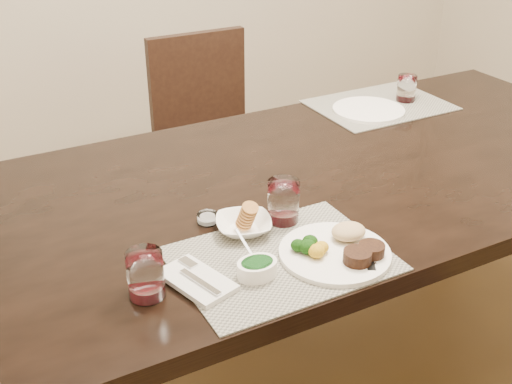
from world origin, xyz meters
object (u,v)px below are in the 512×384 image
chair_far (210,134)px  dinner_plate (340,249)px  cracker_bowl (244,225)px  steak_knife (362,255)px  wine_glass_near (283,203)px  far_plate (369,110)px

chair_far → dinner_plate: bearing=-101.8°
chair_far → cracker_bowl: size_ratio=5.43×
steak_knife → wine_glass_near: wine_glass_near is taller
chair_far → steak_knife: (-0.23, -1.34, 0.26)m
cracker_bowl → chair_far: bearing=69.6°
steak_knife → cracker_bowl: (-0.18, 0.22, 0.01)m
steak_knife → wine_glass_near: (-0.07, 0.22, 0.04)m
steak_knife → dinner_plate: bearing=168.9°
dinner_plate → cracker_bowl: bearing=114.3°
dinner_plate → far_plate: 0.90m
dinner_plate → wine_glass_near: (-0.04, 0.19, 0.03)m
dinner_plate → wine_glass_near: wine_glass_near is taller
cracker_bowl → far_plate: cracker_bowl is taller
chair_far → far_plate: chair_far is taller
dinner_plate → cracker_bowl: 0.24m
wine_glass_near → dinner_plate: bearing=-79.1°
dinner_plate → steak_knife: size_ratio=1.19×
chair_far → steak_knife: chair_far is taller
chair_far → steak_knife: size_ratio=4.32×
steak_knife → wine_glass_near: bearing=137.8°
cracker_bowl → wine_glass_near: bearing=0.0°
steak_knife → far_plate: bearing=81.4°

